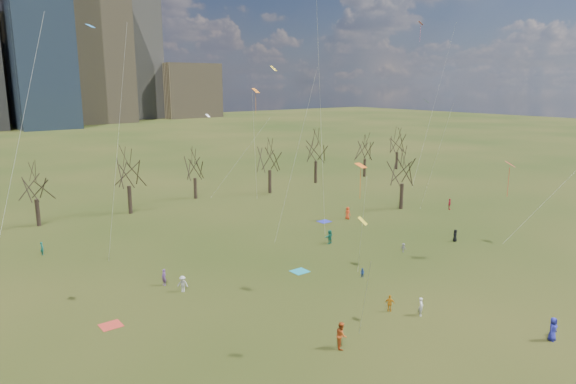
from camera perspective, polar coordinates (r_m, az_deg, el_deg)
ground at (r=48.51m, az=8.86°, el=-10.50°), size 500.00×500.00×0.00m
bare_tree_row at (r=76.23m, az=-11.75°, el=2.50°), size 113.04×29.80×9.50m
blanket_teal at (r=51.87m, az=1.32°, el=-8.80°), size 1.60×1.50×0.03m
blanket_navy at (r=69.85m, az=4.06°, el=-3.28°), size 1.60×1.50×0.03m
blanket_crimson at (r=43.45m, az=-19.08°, el=-13.83°), size 1.60×1.50×0.03m
person_0 at (r=43.31m, az=27.35°, el=-13.37°), size 0.91×0.63×1.78m
person_1 at (r=43.84m, az=14.56°, el=-12.21°), size 0.66×0.65×1.54m
person_2 at (r=37.93m, az=5.96°, el=-15.53°), size 1.17×1.21×1.96m
person_3 at (r=58.76m, az=12.70°, el=-6.05°), size 0.55×0.74×1.03m
person_4 at (r=43.96m, az=11.25°, el=-12.04°), size 0.78×0.89×1.44m
person_5 at (r=60.36m, az=4.66°, el=-4.97°), size 1.62×0.87×1.66m
person_6 at (r=64.13m, az=18.08°, el=-4.61°), size 0.86×0.77×1.47m
person_7 at (r=49.67m, az=-13.62°, el=-9.19°), size 0.46×0.62×1.56m
person_8 at (r=50.68m, az=8.26°, el=-8.90°), size 0.41×0.50×0.94m
person_9 at (r=47.85m, az=-11.62°, el=-9.96°), size 1.08×1.09×1.51m
person_10 at (r=79.67m, az=17.51°, el=-1.29°), size 1.02×0.87×1.64m
person_12 at (r=71.14m, az=6.65°, el=-2.34°), size 0.71×0.94×1.74m
person_13 at (r=62.49m, az=-25.66°, el=-5.67°), size 0.41×0.57×1.47m
kites_airborne at (r=55.37m, az=2.33°, el=6.26°), size 70.28×50.02×30.63m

